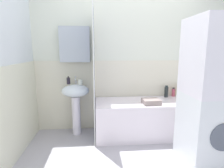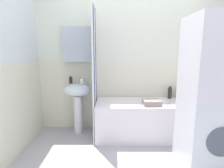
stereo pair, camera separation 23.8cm
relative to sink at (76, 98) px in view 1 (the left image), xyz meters
name	(u,v)px [view 1 (the left image)]	position (x,y,z in m)	size (l,w,h in m)	color
wall_back_tiled	(123,64)	(0.81, 0.23, 0.53)	(3.60, 0.18, 2.40)	silver
wall_left_tiled	(6,73)	(-0.71, -0.69, 0.51)	(0.07, 1.81, 2.40)	silver
sink	(76,98)	(0.00, 0.00, 0.00)	(0.44, 0.34, 0.83)	white
faucet	(76,80)	(0.00, 0.08, 0.28)	(0.03, 0.12, 0.12)	silver
soap_dispenser	(68,81)	(-0.11, 0.05, 0.28)	(0.06, 0.06, 0.13)	#28222E
toothbrush_cup	(80,82)	(0.08, 0.00, 0.26)	(0.07, 0.07, 0.08)	white
bathtub	(144,118)	(1.10, -0.13, -0.33)	(1.57, 0.64, 0.57)	white
shower_curtain	(94,75)	(0.30, -0.13, 0.39)	(0.01, 0.64, 2.00)	white
conditioner_bottle	(180,91)	(1.79, 0.12, 0.06)	(0.06, 0.06, 0.21)	gold
body_wash_bottle	(173,92)	(1.69, 0.13, 0.03)	(0.05, 0.05, 0.16)	#C55167
lotion_bottle	(166,92)	(1.54, 0.10, 0.06)	(0.07, 0.07, 0.20)	#252B2C
towel_folded	(151,101)	(1.16, -0.29, 0.00)	(0.25, 0.22, 0.07)	gray
washer_dryer_stack	(211,94)	(1.67, -0.93, 0.26)	(0.57, 0.58, 1.74)	white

